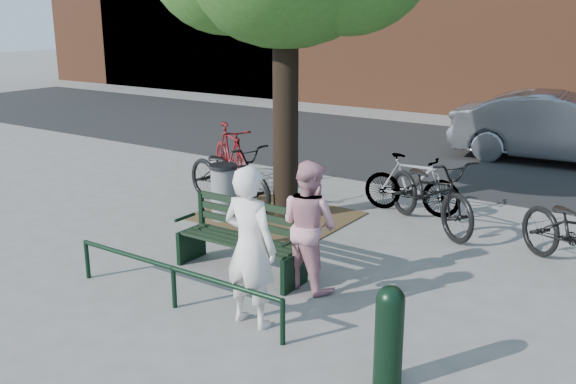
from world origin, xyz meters
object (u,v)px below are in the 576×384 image
Objects in this scene: bollard at (389,333)px; person_right at (309,225)px; person_left at (250,247)px; bicycle_c at (430,192)px; litter_bin at (224,192)px; park_bench at (243,237)px; parked_car at (562,129)px.

person_right is at bearing 140.97° from bollard.
person_left reaches higher than bollard.
bicycle_c is (-1.39, 4.35, 0.06)m from bollard.
park_bench is at bearing -43.67° from litter_bin.
bollard is (2.69, -1.34, 0.04)m from park_bench.
park_bench is at bearing 15.56° from person_right.
person_right reaches higher than park_bench.
person_left reaches higher than parked_car.
person_left is at bearing 168.41° from parked_car.
litter_bin is at bearing 148.40° from parked_car.
bicycle_c is 5.88m from parked_car.
bollard is 4.57m from bicycle_c.
park_bench is 0.37× the size of parked_car.
bollard is at bearing 152.25° from person_right.
person_right is 0.34× the size of parked_car.
park_bench is 1.00m from person_right.
person_left is 3.66m from litter_bin.
park_bench is 1.90× the size of litter_bin.
bicycle_c reaches higher than litter_bin.
person_right is (0.95, 0.07, 0.32)m from park_bench.
parked_car reaches higher than litter_bin.
person_right is at bearing -152.82° from bicycle_c.
person_right is at bearing -29.66° from litter_bin.
parked_car is (0.66, 5.84, 0.19)m from bicycle_c.
park_bench is at bearing -48.25° from person_left.
person_right reaches higher than bollard.
bollard is 0.44× the size of bicycle_c.
bollard is 10.22m from parked_car.
person_left is 1.92× the size of litter_bin.
bollard is (1.74, -0.26, -0.36)m from person_left.
park_bench is 1.09× the size of person_right.
parked_car reaches higher than bicycle_c.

